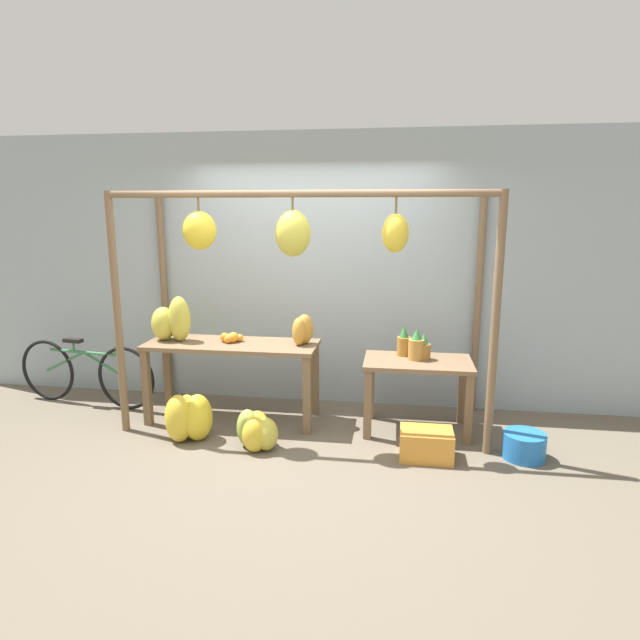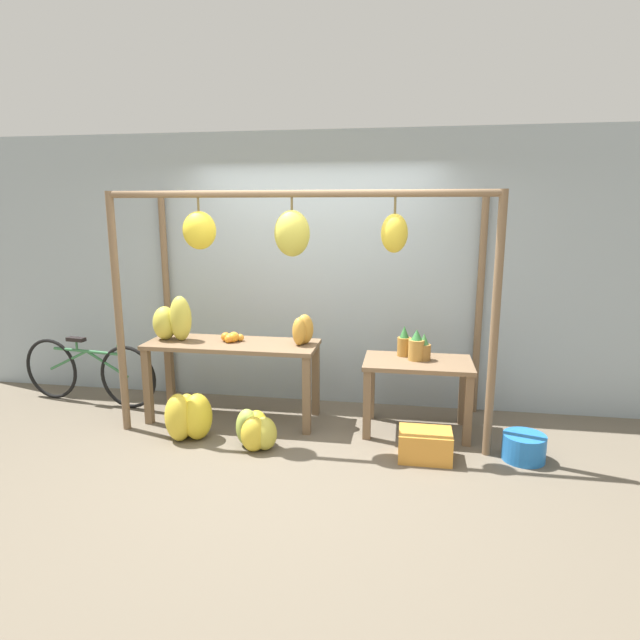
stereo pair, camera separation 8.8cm
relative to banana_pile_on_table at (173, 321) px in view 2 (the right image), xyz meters
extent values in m
plane|color=#665B4C|center=(1.31, -0.73, -0.97)|extent=(20.00, 20.00, 0.00)
cube|color=#99A8B2|center=(1.31, 0.67, 0.43)|extent=(8.00, 0.08, 2.80)
cylinder|color=brown|center=(-0.33, -0.41, 0.12)|extent=(0.07, 0.07, 2.19)
cylinder|color=brown|center=(2.95, -0.41, 0.12)|extent=(0.07, 0.07, 2.19)
cylinder|color=brown|center=(-0.33, 0.58, 0.12)|extent=(0.07, 0.07, 2.19)
cylinder|color=brown|center=(2.95, 0.58, 0.12)|extent=(0.07, 0.07, 2.19)
cylinder|color=brown|center=(1.31, -0.41, 1.19)|extent=(3.28, 0.06, 0.06)
cylinder|color=brown|center=(0.48, -0.41, 1.10)|extent=(0.02, 0.02, 0.11)
ellipsoid|color=yellow|center=(0.48, -0.41, 0.89)|extent=(0.29, 0.26, 0.32)
cylinder|color=brown|center=(1.29, -0.41, 1.11)|extent=(0.02, 0.02, 0.10)
ellipsoid|color=gold|center=(1.29, -0.41, 0.87)|extent=(0.30, 0.27, 0.38)
cylinder|color=brown|center=(2.13, -0.41, 1.10)|extent=(0.02, 0.02, 0.13)
ellipsoid|color=gold|center=(2.13, -0.41, 0.88)|extent=(0.22, 0.19, 0.31)
cube|color=brown|center=(0.60, -0.01, -0.21)|extent=(1.65, 0.58, 0.04)
cube|color=brown|center=(-0.18, -0.25, -0.60)|extent=(0.07, 0.07, 0.74)
cube|color=brown|center=(1.37, -0.25, -0.60)|extent=(0.07, 0.07, 0.74)
cube|color=brown|center=(-0.18, 0.23, -0.60)|extent=(0.07, 0.07, 0.74)
cube|color=brown|center=(1.37, 0.23, -0.60)|extent=(0.07, 0.07, 0.74)
cube|color=brown|center=(2.36, -0.01, -0.31)|extent=(0.98, 0.59, 0.04)
cube|color=brown|center=(1.93, -0.26, -0.65)|extent=(0.07, 0.07, 0.64)
cube|color=brown|center=(2.80, -0.26, -0.65)|extent=(0.07, 0.07, 0.64)
cube|color=brown|center=(1.93, 0.23, -0.65)|extent=(0.07, 0.07, 0.64)
cube|color=brown|center=(2.80, 0.23, -0.65)|extent=(0.07, 0.07, 0.64)
ellipsoid|color=gold|center=(0.09, -0.01, 0.03)|extent=(0.29, 0.28, 0.44)
ellipsoid|color=gold|center=(-0.09, 0.01, -0.03)|extent=(0.31, 0.33, 0.33)
sphere|color=orange|center=(0.60, 0.03, -0.15)|extent=(0.07, 0.07, 0.07)
sphere|color=orange|center=(0.59, 0.07, -0.15)|extent=(0.09, 0.09, 0.09)
sphere|color=orange|center=(0.53, 0.02, -0.15)|extent=(0.09, 0.09, 0.09)
sphere|color=orange|center=(0.57, -0.03, -0.15)|extent=(0.08, 0.08, 0.08)
sphere|color=orange|center=(0.61, 0.03, -0.14)|extent=(0.10, 0.10, 0.10)
sphere|color=orange|center=(0.59, 0.01, -0.16)|extent=(0.07, 0.07, 0.07)
sphere|color=orange|center=(0.57, 0.01, -0.15)|extent=(0.08, 0.08, 0.08)
sphere|color=orange|center=(0.66, 0.06, -0.16)|extent=(0.07, 0.07, 0.07)
sphere|color=orange|center=(0.61, 0.00, -0.15)|extent=(0.09, 0.09, 0.09)
sphere|color=orange|center=(0.57, -0.03, -0.16)|extent=(0.07, 0.07, 0.07)
cylinder|color=#A3702D|center=(2.23, 0.14, -0.20)|extent=(0.12, 0.12, 0.18)
cone|color=#337538|center=(2.23, 0.14, -0.06)|extent=(0.09, 0.09, 0.11)
cylinder|color=olive|center=(2.41, 0.03, -0.22)|extent=(0.13, 0.13, 0.15)
cone|color=#428442|center=(2.41, 0.03, -0.09)|extent=(0.09, 0.09, 0.10)
cylinder|color=#B27F38|center=(2.34, 0.01, -0.19)|extent=(0.15, 0.15, 0.19)
cone|color=#337538|center=(2.34, 0.01, -0.05)|extent=(0.10, 0.10, 0.10)
ellipsoid|color=yellow|center=(0.43, -0.52, -0.76)|extent=(0.34, 0.35, 0.43)
ellipsoid|color=yellow|center=(0.32, -0.48, -0.77)|extent=(0.29, 0.28, 0.41)
ellipsoid|color=gold|center=(0.28, -0.58, -0.75)|extent=(0.35, 0.35, 0.44)
ellipsoid|color=gold|center=(1.08, -0.63, -0.82)|extent=(0.31, 0.31, 0.29)
ellipsoid|color=yellow|center=(0.98, -0.54, -0.81)|extent=(0.29, 0.29, 0.31)
ellipsoid|color=#9EB247|center=(0.91, -0.58, -0.80)|extent=(0.29, 0.29, 0.33)
ellipsoid|color=gold|center=(0.99, -0.67, -0.81)|extent=(0.29, 0.28, 0.31)
cube|color=orange|center=(2.43, -0.58, -0.85)|extent=(0.43, 0.31, 0.24)
cylinder|color=blue|center=(3.24, -0.47, -0.86)|extent=(0.35, 0.35, 0.22)
torus|color=black|center=(-1.54, 0.23, -0.64)|extent=(0.67, 0.13, 0.67)
torus|color=black|center=(-0.57, 0.09, -0.64)|extent=(0.67, 0.13, 0.67)
cylinder|color=#337042|center=(-1.06, 0.16, -0.40)|extent=(0.83, 0.15, 0.03)
cylinder|color=#337042|center=(-1.30, 0.20, -0.52)|extent=(0.50, 0.10, 0.26)
cylinder|color=#337042|center=(-0.82, 0.13, -0.52)|extent=(0.50, 0.10, 0.26)
cylinder|color=#337042|center=(-1.18, 0.18, -0.35)|extent=(0.02, 0.02, 0.10)
cube|color=black|center=(-1.18, 0.18, -0.28)|extent=(0.21, 0.11, 0.04)
cylinder|color=#337042|center=(-0.67, 0.11, -0.35)|extent=(0.02, 0.02, 0.10)
ellipsoid|color=gold|center=(1.26, -0.01, -0.06)|extent=(0.16, 0.17, 0.27)
ellipsoid|color=gold|center=(1.30, 0.06, -0.05)|extent=(0.23, 0.22, 0.29)
camera|label=1|loc=(2.16, -4.80, 1.07)|focal=30.00mm
camera|label=2|loc=(2.25, -4.78, 1.07)|focal=30.00mm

